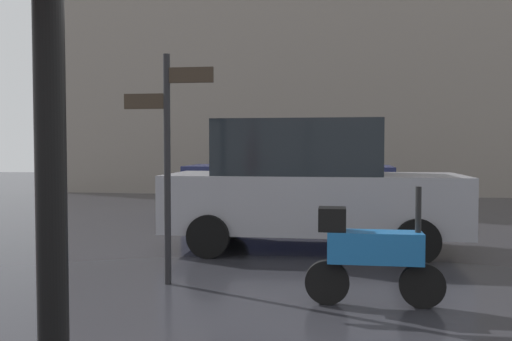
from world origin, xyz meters
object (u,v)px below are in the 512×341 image
Objects in this scene: parked_scooter at (370,252)px; parked_car_left at (286,176)px; street_signpost at (168,145)px; parked_car_right at (308,185)px.

parked_car_left is at bearing 91.31° from parked_scooter.
parked_car_left is 6.16m from street_signpost.
parked_car_right is at bearing 57.75° from street_signpost.
parked_scooter is 3.15m from parked_car_right.
street_signpost reaches higher than parked_scooter.
parked_car_left is 0.99× the size of parked_car_right.
street_signpost is at bearing -112.51° from parked_car_right.
street_signpost reaches higher than parked_car_right.
street_signpost reaches higher than parked_car_left.
parked_scooter is 6.81m from parked_car_left.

